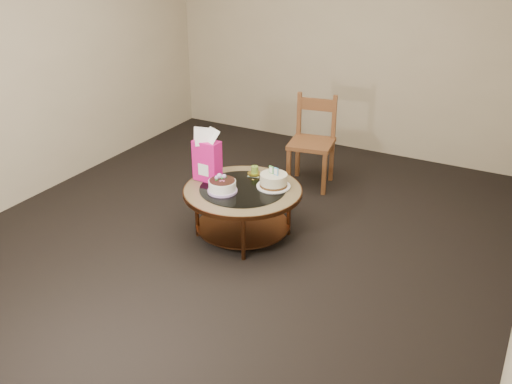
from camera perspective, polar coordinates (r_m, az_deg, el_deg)
The scene contains 8 objects.
ground at distance 5.07m, azimuth -1.29°, elevation -4.30°, with size 5.00×5.00×0.00m, color black.
room_walls at distance 4.50m, azimuth -1.49°, elevation 12.97°, with size 4.52×5.02×2.61m.
coffee_table at distance 4.89m, azimuth -1.33°, elevation -0.46°, with size 1.02×1.02×0.46m.
decorated_cake at distance 4.78m, azimuth -3.39°, elevation 0.56°, with size 0.25×0.25×0.15m.
cream_cake at distance 4.86m, azimuth 1.77°, elevation 1.14°, with size 0.29×0.29×0.18m.
gift_bag at distance 4.94m, azimuth -4.92°, elevation 3.68°, with size 0.24×0.18×0.47m.
pillar_candle at distance 5.09m, azimuth -0.14°, elevation 2.01°, with size 0.13×0.13×0.10m.
dining_chair at distance 5.88m, azimuth 5.66°, elevation 5.08°, with size 0.50×0.50×0.93m.
Camera 1 is at (2.19, -3.80, 2.53)m, focal length 40.00 mm.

